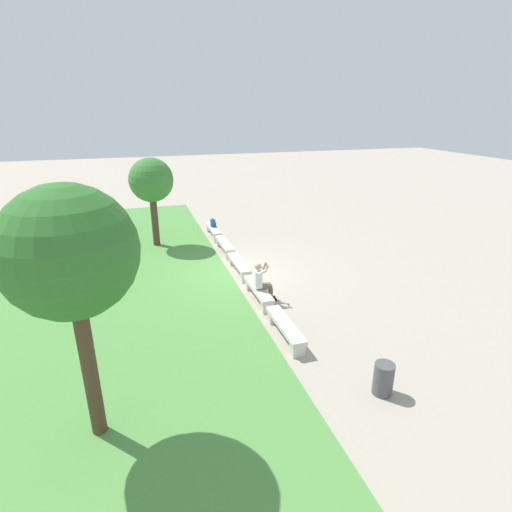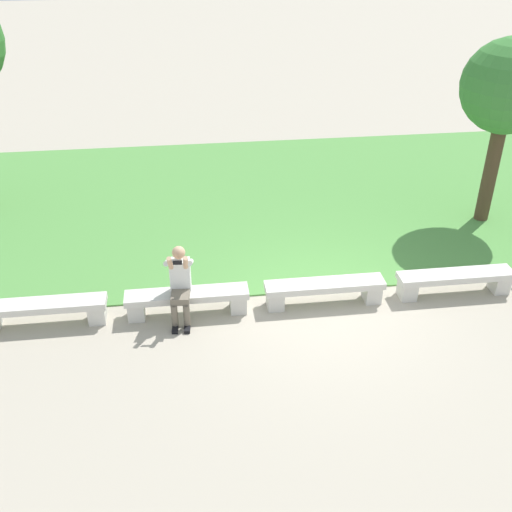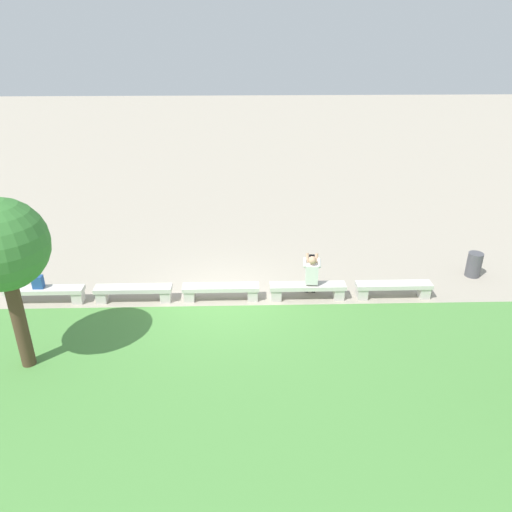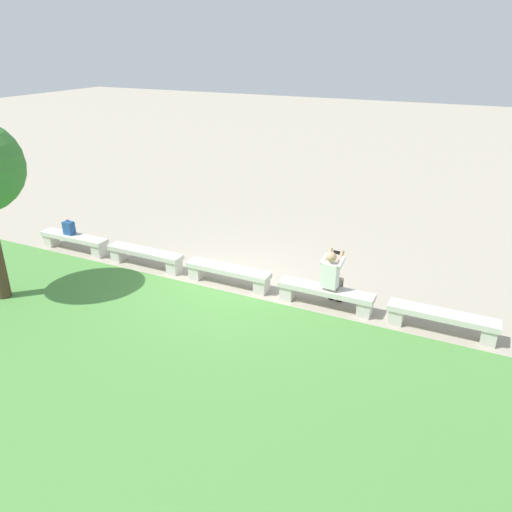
{
  "view_description": "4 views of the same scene",
  "coord_description": "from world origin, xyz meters",
  "views": [
    {
      "loc": [
        -13.65,
        3.61,
        5.96
      ],
      "look_at": [
        -0.32,
        -0.57,
        0.72
      ],
      "focal_mm": 28.0,
      "sensor_mm": 36.0,
      "label": 1
    },
    {
      "loc": [
        -2.3,
        -8.51,
        6.16
      ],
      "look_at": [
        -1.22,
        -0.02,
        1.09
      ],
      "focal_mm": 42.0,
      "sensor_mm": 36.0,
      "label": 2
    },
    {
      "loc": [
        -0.63,
        12.01,
        7.11
      ],
      "look_at": [
        -0.99,
        -0.65,
        1.02
      ],
      "focal_mm": 35.0,
      "sensor_mm": 36.0,
      "label": 3
    },
    {
      "loc": [
        -5.2,
        9.24,
        5.36
      ],
      "look_at": [
        -0.64,
        -0.18,
        0.79
      ],
      "focal_mm": 35.0,
      "sensor_mm": 36.0,
      "label": 4
    }
  ],
  "objects": [
    {
      "name": "tree_behind_wall",
      "position": [
        4.24,
        2.76,
        2.94
      ],
      "size": [
        1.91,
        1.91,
        3.95
      ],
      "color": "#4C3826",
      "rests_on": "ground"
    },
    {
      "name": "person_photographer",
      "position": [
        -2.5,
        -0.08,
        0.74
      ],
      "size": [
        0.49,
        0.74,
        1.32
      ],
      "color": "black",
      "rests_on": "ground"
    },
    {
      "name": "bench_main",
      "position": [
        -4.8,
        0.0,
        0.3
      ],
      "size": [
        2.11,
        0.4,
        0.45
      ],
      "color": "beige",
      "rests_on": "ground"
    },
    {
      "name": "grass_strip",
      "position": [
        0.0,
        4.38,
        0.01
      ],
      "size": [
        23.71,
        8.0,
        0.03
      ],
      "primitive_type": "cube",
      "color": "#518E42",
      "rests_on": "ground"
    },
    {
      "name": "ground_plane",
      "position": [
        0.0,
        0.0,
        0.0
      ],
      "size": [
        80.0,
        80.0,
        0.0
      ],
      "primitive_type": "plane",
      "color": "#A89E8C"
    },
    {
      "name": "tree_left_background",
      "position": [
        -6.91,
        4.69,
        3.7
      ],
      "size": [
        2.27,
        2.27,
        4.88
      ],
      "color": "#4C3826",
      "rests_on": "ground"
    },
    {
      "name": "backpack",
      "position": [
        4.95,
        -0.02,
        0.63
      ],
      "size": [
        0.28,
        0.24,
        0.43
      ],
      "color": "#234C8C",
      "rests_on": "bench_end"
    },
    {
      "name": "bench_far",
      "position": [
        2.4,
        0.0,
        0.3
      ],
      "size": [
        2.11,
        0.4,
        0.45
      ],
      "color": "beige",
      "rests_on": "ground"
    },
    {
      "name": "trash_bin",
      "position": [
        -7.59,
        -1.22,
        0.38
      ],
      "size": [
        0.44,
        0.44,
        0.75
      ],
      "primitive_type": "cylinder",
      "color": "#4C4C51",
      "rests_on": "ground"
    },
    {
      "name": "bench_end",
      "position": [
        4.8,
        0.0,
        0.3
      ],
      "size": [
        2.11,
        0.4,
        0.45
      ],
      "color": "beige",
      "rests_on": "ground"
    },
    {
      "name": "bench_near",
      "position": [
        -2.4,
        0.0,
        0.3
      ],
      "size": [
        2.11,
        0.4,
        0.45
      ],
      "color": "beige",
      "rests_on": "ground"
    },
    {
      "name": "bench_mid",
      "position": [
        0.0,
        0.0,
        0.3
      ],
      "size": [
        2.11,
        0.4,
        0.45
      ],
      "color": "beige",
      "rests_on": "ground"
    }
  ]
}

